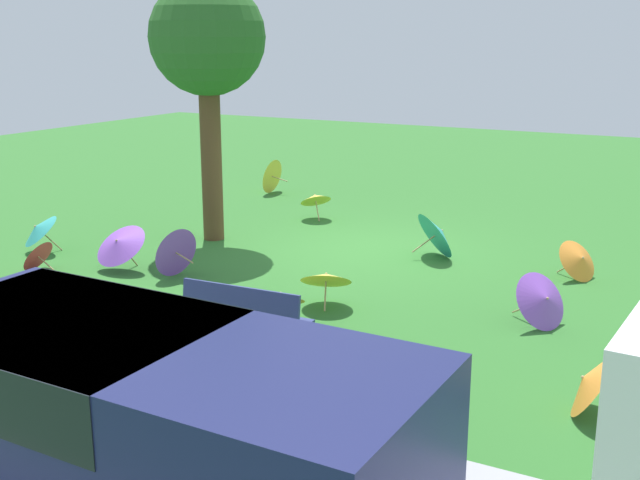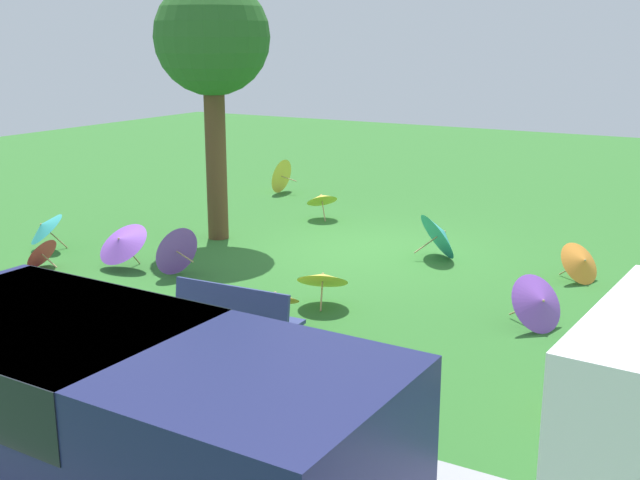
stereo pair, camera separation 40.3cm
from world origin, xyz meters
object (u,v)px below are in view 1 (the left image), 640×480
(parasol_yellow_1, at_px, (315,198))
(parasol_orange_4, at_px, (588,381))
(parasol_red_1, at_px, (36,255))
(van_dark, at_px, (134,407))
(shade_tree, at_px, (207,43))
(parasol_yellow_0, at_px, (270,176))
(parasol_orange_2, at_px, (281,297))
(park_bench, at_px, (245,318))
(parasol_yellow_2, at_px, (326,278))
(parasol_teal_0, at_px, (438,233))
(parasol_purple_1, at_px, (544,300))
(parasol_teal_2, at_px, (38,229))
(parasol_purple_0, at_px, (173,251))
(parasol_purple_3, at_px, (119,243))
(parasol_orange_0, at_px, (580,260))

(parasol_yellow_1, bearing_deg, parasol_orange_4, 135.89)
(parasol_red_1, height_order, parasol_yellow_1, parasol_yellow_1)
(van_dark, relative_size, shade_tree, 0.96)
(van_dark, distance_m, parasol_yellow_0, 13.65)
(parasol_orange_2, xyz_separation_m, parasol_yellow_1, (2.69, -5.87, 0.05))
(park_bench, bearing_deg, parasol_orange_4, -175.60)
(parasol_yellow_2, height_order, parasol_orange_4, parasol_orange_4)
(parasol_teal_0, height_order, parasol_purple_1, parasol_teal_0)
(parasol_red_1, bearing_deg, parasol_yellow_1, -111.55)
(parasol_yellow_0, height_order, parasol_teal_2, parasol_yellow_0)
(parasol_red_1, relative_size, parasol_yellow_2, 0.68)
(parasol_purple_0, height_order, parasol_purple_3, parasol_purple_0)
(parasol_purple_0, height_order, parasol_orange_4, parasol_purple_0)
(parasol_teal_2, height_order, parasol_yellow_2, parasol_teal_2)
(van_dark, relative_size, parasol_yellow_2, 4.85)
(parasol_orange_2, bearing_deg, parasol_yellow_2, -99.46)
(parasol_teal_0, xyz_separation_m, parasol_purple_0, (3.40, 3.09, -0.02))
(van_dark, relative_size, parasol_teal_2, 4.67)
(parasol_teal_2, xyz_separation_m, parasol_yellow_2, (-5.91, 0.11, -0.02))
(van_dark, height_order, parasol_orange_0, van_dark)
(parasol_yellow_1, xyz_separation_m, parasol_purple_3, (1.00, 4.93, 0.02))
(parasol_orange_0, height_order, parasol_purple_3, parasol_purple_3)
(park_bench, distance_m, parasol_orange_0, 5.93)
(van_dark, distance_m, parasol_teal_2, 8.75)
(parasol_teal_0, relative_size, parasol_purple_3, 1.14)
(shade_tree, distance_m, parasol_teal_2, 4.54)
(parasol_purple_0, distance_m, parasol_purple_3, 0.99)
(parasol_purple_0, relative_size, parasol_purple_3, 0.90)
(shade_tree, bearing_deg, parasol_yellow_0, -71.34)
(park_bench, bearing_deg, shade_tree, -50.30)
(parasol_yellow_0, bearing_deg, parasol_yellow_1, 139.92)
(shade_tree, bearing_deg, parasol_purple_0, 110.63)
(parasol_teal_0, height_order, parasol_purple_3, parasol_teal_0)
(parasol_purple_1, distance_m, parasol_yellow_2, 3.02)
(parasol_yellow_1, xyz_separation_m, parasol_yellow_2, (-2.85, 4.87, -0.03))
(park_bench, xyz_separation_m, parasol_teal_0, (-0.54, -5.28, -0.02))
(parasol_yellow_0, relative_size, parasol_yellow_1, 0.95)
(van_dark, height_order, parasol_orange_4, van_dark)
(parasol_orange_2, bearing_deg, parasol_teal_2, -10.82)
(parasol_purple_0, height_order, parasol_purple_1, parasol_purple_0)
(parasol_purple_0, bearing_deg, parasol_orange_4, 164.67)
(parasol_purple_1, distance_m, parasol_purple_3, 6.85)
(van_dark, height_order, parasol_orange_2, van_dark)
(parasol_orange_0, height_order, parasol_orange_4, parasol_orange_4)
(park_bench, relative_size, parasol_purple_3, 1.66)
(shade_tree, xyz_separation_m, parasol_purple_1, (-6.72, 1.82, -3.29))
(parasol_yellow_0, bearing_deg, parasol_purple_3, 101.40)
(parasol_teal_0, bearing_deg, parasol_yellow_2, 81.02)
(shade_tree, height_order, parasol_yellow_1, shade_tree)
(parasol_orange_0, relative_size, parasol_yellow_1, 0.99)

